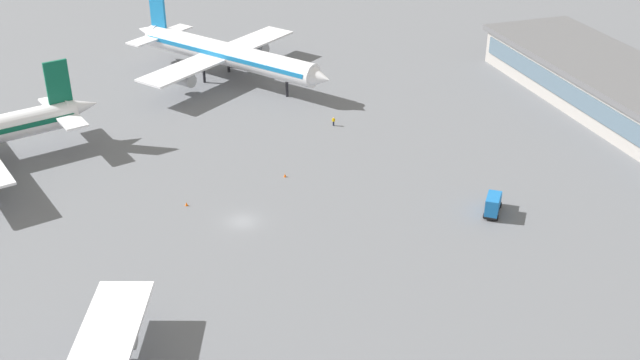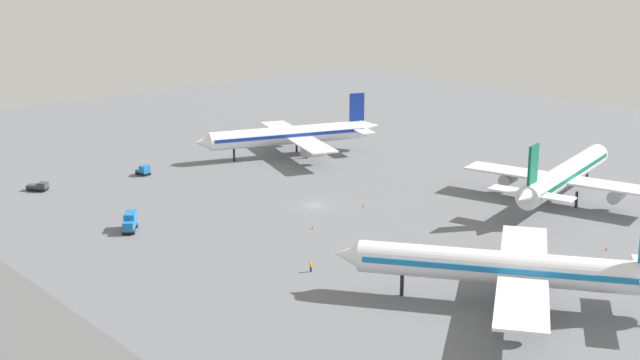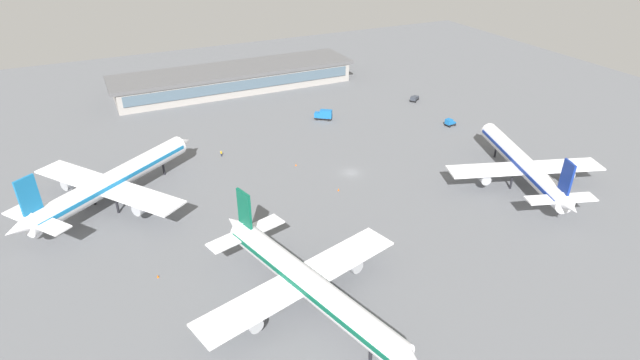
# 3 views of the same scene
# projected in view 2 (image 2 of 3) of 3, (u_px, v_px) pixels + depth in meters

# --- Properties ---
(ground) EXTENTS (288.00, 288.00, 0.00)m
(ground) POSITION_uv_depth(u_px,v_px,m) (314.00, 205.00, 175.56)
(ground) COLOR slate
(airplane_at_gate) EXTENTS (40.29, 49.29, 15.26)m
(airplane_at_gate) POSITION_uv_depth(u_px,v_px,m) (564.00, 175.00, 176.97)
(airplane_at_gate) COLOR white
(airplane_at_gate) RESTS_ON ground
(airplane_taxiing) EXTENTS (38.34, 46.66, 14.64)m
(airplane_taxiing) POSITION_uv_depth(u_px,v_px,m) (291.00, 135.00, 214.74)
(airplane_taxiing) COLOR white
(airplane_taxiing) RESTS_ON ground
(airplane_distant) EXTENTS (44.32, 37.53, 15.82)m
(airplane_distant) POSITION_uv_depth(u_px,v_px,m) (512.00, 268.00, 125.66)
(airplane_distant) COLOR white
(airplane_distant) RESTS_ON ground
(pushback_tractor) EXTENTS (4.65, 4.18, 1.90)m
(pushback_tractor) POSITION_uv_depth(u_px,v_px,m) (39.00, 187.00, 185.55)
(pushback_tractor) COLOR black
(pushback_tractor) RESTS_ON ground
(catering_truck) EXTENTS (5.63, 4.87, 3.30)m
(catering_truck) POSITION_uv_depth(u_px,v_px,m) (130.00, 222.00, 159.71)
(catering_truck) COLOR black
(catering_truck) RESTS_ON ground
(baggage_tug) EXTENTS (3.42, 2.58, 2.30)m
(baggage_tug) POSITION_uv_depth(u_px,v_px,m) (144.00, 170.00, 198.05)
(baggage_tug) COLOR black
(baggage_tug) RESTS_ON ground
(ground_crew_worker) EXTENTS (0.52, 0.52, 1.67)m
(ground_crew_worker) POSITION_uv_depth(u_px,v_px,m) (311.00, 267.00, 139.88)
(ground_crew_worker) COLOR #1E2338
(ground_crew_worker) RESTS_ON ground
(safety_cone_near_gate) EXTENTS (0.44, 0.44, 0.60)m
(safety_cone_near_gate) POSITION_uv_depth(u_px,v_px,m) (313.00, 227.00, 160.98)
(safety_cone_near_gate) COLOR #EA590C
(safety_cone_near_gate) RESTS_ON ground
(safety_cone_mid_apron) EXTENTS (0.44, 0.44, 0.60)m
(safety_cone_mid_apron) POSITION_uv_depth(u_px,v_px,m) (607.00, 248.00, 149.92)
(safety_cone_mid_apron) COLOR #EA590C
(safety_cone_mid_apron) RESTS_ON ground
(safety_cone_far_side) EXTENTS (0.44, 0.44, 0.60)m
(safety_cone_far_side) POSITION_uv_depth(u_px,v_px,m) (364.00, 205.00, 174.54)
(safety_cone_far_side) COLOR #EA590C
(safety_cone_far_side) RESTS_ON ground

